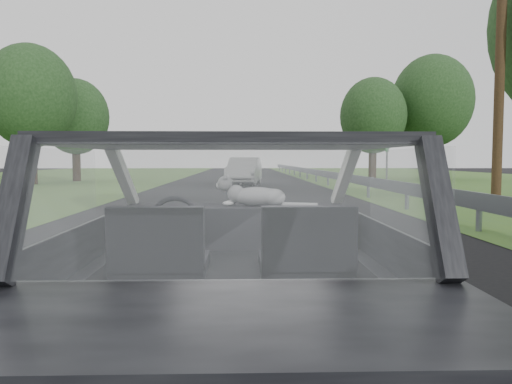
{
  "coord_description": "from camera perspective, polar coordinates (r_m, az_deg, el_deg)",
  "views": [
    {
      "loc": [
        0.05,
        -2.99,
        1.34
      ],
      "look_at": [
        0.15,
        0.59,
        1.1
      ],
      "focal_mm": 35.0,
      "sensor_mm": 36.0,
      "label": 1
    }
  ],
  "objects": [
    {
      "name": "ground",
      "position": [
        3.28,
        -2.49,
        -20.3
      ],
      "size": [
        140.0,
        140.0,
        0.0
      ],
      "primitive_type": "plane",
      "color": "black",
      "rests_on": "ground"
    },
    {
      "name": "tree_6",
      "position": [
        31.92,
        -19.9,
        6.51
      ],
      "size": [
        4.17,
        4.17,
        5.96
      ],
      "primitive_type": null,
      "rotation": [
        0.0,
        0.0,
        0.06
      ],
      "color": "black",
      "rests_on": "ground"
    },
    {
      "name": "other_car",
      "position": [
        26.12,
        -1.37,
        2.42
      ],
      "size": [
        2.22,
        4.51,
        1.43
      ],
      "primitive_type": "imported",
      "rotation": [
        0.0,
        0.0,
        -0.12
      ],
      "color": "#BCBCBC",
      "rests_on": "ground"
    },
    {
      "name": "cat",
      "position": [
        3.58,
        0.12,
        -0.37
      ],
      "size": [
        0.55,
        0.29,
        0.24
      ],
      "primitive_type": "ellipsoid",
      "rotation": [
        0.0,
        0.0,
        -0.25
      ],
      "color": "gray",
      "rests_on": "dashboard"
    },
    {
      "name": "highway_sign",
      "position": [
        25.21,
        14.73,
        3.15
      ],
      "size": [
        0.45,
        0.84,
        2.22
      ],
      "primitive_type": "cube",
      "rotation": [
        0.0,
        0.0,
        -0.43
      ],
      "color": "#10501B",
      "rests_on": "ground"
    },
    {
      "name": "passenger_seat",
      "position": [
        2.76,
        5.73,
        -5.76
      ],
      "size": [
        0.5,
        0.72,
        0.42
      ],
      "primitive_type": "cube",
      "color": "black",
      "rests_on": "subject_car"
    },
    {
      "name": "guardrail",
      "position": [
        13.69,
        16.42,
        0.46
      ],
      "size": [
        0.05,
        90.0,
        0.32
      ],
      "primitive_type": "cube",
      "color": "slate",
      "rests_on": "ground"
    },
    {
      "name": "dashboard",
      "position": [
        3.65,
        -2.4,
        -3.89
      ],
      "size": [
        1.58,
        0.45,
        0.3
      ],
      "primitive_type": "cube",
      "color": "black",
      "rests_on": "subject_car"
    },
    {
      "name": "tree_5",
      "position": [
        28.98,
        -24.35,
        7.87
      ],
      "size": [
        5.8,
        5.8,
        7.14
      ],
      "primitive_type": null,
      "rotation": [
        0.0,
        0.0,
        0.27
      ],
      "color": "black",
      "rests_on": "ground"
    },
    {
      "name": "tree_2",
      "position": [
        32.06,
        13.22,
        6.85
      ],
      "size": [
        4.81,
        4.81,
        6.21
      ],
      "primitive_type": null,
      "rotation": [
        0.0,
        0.0,
        0.19
      ],
      "color": "black",
      "rests_on": "ground"
    },
    {
      "name": "subject_car",
      "position": [
        3.05,
        -2.53,
        -7.78
      ],
      "size": [
        1.8,
        4.0,
        1.45
      ],
      "primitive_type": "cube",
      "color": "#242529",
      "rests_on": "ground"
    },
    {
      "name": "steering_wheel",
      "position": [
        3.38,
        -9.27,
        -3.36
      ],
      "size": [
        0.36,
        0.36,
        0.04
      ],
      "primitive_type": "torus",
      "color": "black",
      "rests_on": "dashboard"
    },
    {
      "name": "driver_seat",
      "position": [
        2.78,
        -10.96,
        -5.76
      ],
      "size": [
        0.5,
        0.72,
        0.42
      ],
      "primitive_type": "cube",
      "color": "black",
      "rests_on": "subject_car"
    },
    {
      "name": "utility_pole",
      "position": [
        15.19,
        26.13,
        13.34
      ],
      "size": [
        0.31,
        0.31,
        7.91
      ],
      "primitive_type": "cylinder",
      "rotation": [
        0.0,
        0.0,
        0.26
      ],
      "color": "#4C321C",
      "rests_on": "ground"
    },
    {
      "name": "tree_3",
      "position": [
        34.65,
        19.46,
        7.86
      ],
      "size": [
        6.85,
        6.85,
        7.85
      ],
      "primitive_type": null,
      "rotation": [
        0.0,
        0.0,
        0.42
      ],
      "color": "black",
      "rests_on": "ground"
    }
  ]
}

